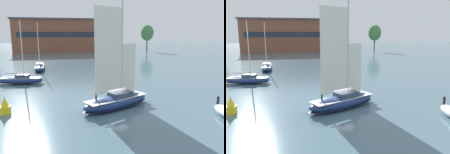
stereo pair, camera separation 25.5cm
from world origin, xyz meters
The scene contains 9 objects.
ground_plane centered at (0.00, 0.00, 0.00)m, with size 400.00×400.00×0.00m, color slate.
waterfront_building centered at (-7.97, 92.44, 8.42)m, with size 46.53×15.38×16.77m.
tree_shore_left centered at (36.66, 84.67, 9.64)m, with size 6.69×6.69×13.77m.
sailboat_main centered at (0.01, 0.01, 1.08)m, with size 10.18×6.75×13.66m.
sailboat_moored_near_marina centered at (-12.77, 32.23, 0.82)m, with size 2.93×8.92×12.10m.
sailboat_moored_mid_channel centered at (-14.64, 17.05, 0.80)m, with size 8.81×3.82×11.72m.
sailboat_moored_far_slip centered at (13.36, 67.02, 0.78)m, with size 8.51×5.62×11.42m.
sailboat_moored_outer_mooring centered at (13.64, 55.67, 0.61)m, with size 6.41×5.04×8.91m.
channel_buoy centered at (-13.46, 0.69, 0.88)m, with size 1.23×1.23×2.22m.
Camera 2 is at (-6.02, -26.08, 9.39)m, focal length 35.00 mm.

